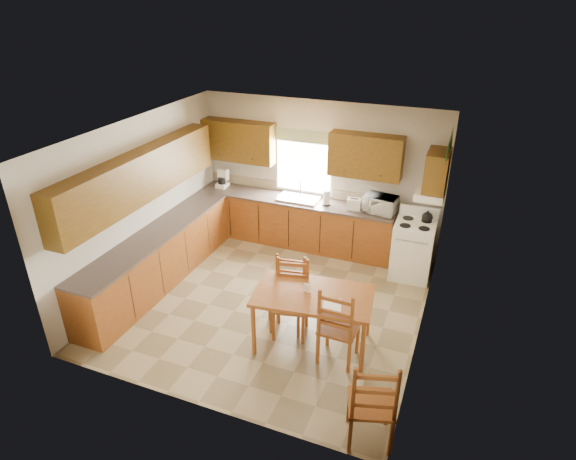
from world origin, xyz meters
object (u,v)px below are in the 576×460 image
at_px(stove, 412,250).
at_px(chair_far_right, 288,296).
at_px(microwave, 380,204).
at_px(dining_table, 313,319).
at_px(chair_far_left, 291,301).
at_px(chair_near_left, 339,323).
at_px(chair_near_right, 372,399).

xyz_separation_m(stove, chair_far_right, (-1.42, -2.10, 0.06)).
bearing_deg(microwave, chair_far_right, -98.57).
xyz_separation_m(stove, dining_table, (-0.97, -2.32, -0.06)).
xyz_separation_m(dining_table, chair_far_left, (-0.36, 0.10, 0.14)).
relative_size(dining_table, chair_near_left, 1.36).
bearing_deg(chair_near_right, chair_far_right, -60.41).
height_order(chair_near_left, chair_near_right, chair_near_right).
bearing_deg(dining_table, chair_near_left, -27.05).
bearing_deg(chair_far_left, chair_near_right, -55.11).
relative_size(stove, chair_far_left, 0.86).
bearing_deg(chair_near_left, chair_far_right, -21.48).
height_order(stove, chair_far_left, chair_far_left).
bearing_deg(chair_far_right, stove, 47.99).
bearing_deg(stove, chair_near_right, -89.47).
bearing_deg(microwave, chair_near_right, -70.25).
distance_m(dining_table, chair_far_right, 0.52).
height_order(stove, microwave, microwave).
relative_size(stove, dining_table, 0.62).
height_order(microwave, chair_near_right, microwave).
height_order(chair_near_right, chair_far_left, chair_near_right).
relative_size(microwave, chair_near_left, 0.44).
xyz_separation_m(microwave, chair_far_left, (-0.66, -2.56, -0.51)).
xyz_separation_m(chair_far_left, chair_far_right, (-0.09, 0.11, -0.02)).
xyz_separation_m(stove, chair_far_left, (-1.33, -2.21, 0.08)).
height_order(microwave, chair_near_left, microwave).
bearing_deg(dining_table, chair_far_left, 156.65).
distance_m(chair_far_left, chair_far_right, 0.14).
height_order(microwave, chair_far_left, microwave).
bearing_deg(dining_table, chair_far_right, 146.81).
relative_size(chair_near_right, chair_far_right, 1.06).
relative_size(stove, chair_near_right, 0.84).
distance_m(chair_near_right, chair_far_right, 2.11).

